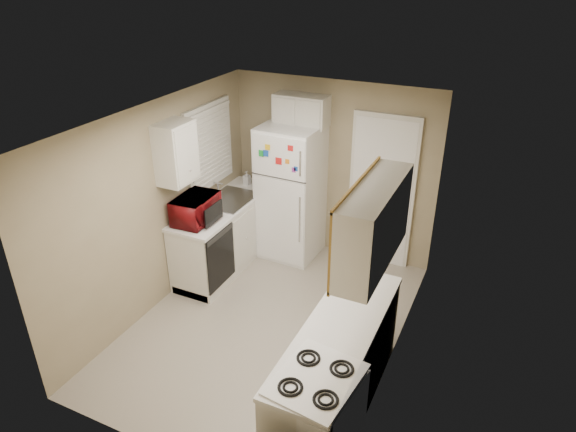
% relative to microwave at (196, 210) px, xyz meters
% --- Properties ---
extents(floor, '(3.80, 3.80, 0.00)m').
position_rel_microwave_xyz_m(floor, '(1.15, -0.36, -1.05)').
color(floor, '#BAB0A0').
rests_on(floor, ground).
extents(ceiling, '(3.80, 3.80, 0.00)m').
position_rel_microwave_xyz_m(ceiling, '(1.15, -0.36, 1.35)').
color(ceiling, white).
rests_on(ceiling, floor).
extents(wall_left, '(3.80, 3.80, 0.00)m').
position_rel_microwave_xyz_m(wall_left, '(-0.25, -0.36, 0.15)').
color(wall_left, tan).
rests_on(wall_left, floor).
extents(wall_right, '(3.80, 3.80, 0.00)m').
position_rel_microwave_xyz_m(wall_right, '(2.55, -0.36, 0.15)').
color(wall_right, tan).
rests_on(wall_right, floor).
extents(wall_back, '(2.80, 2.80, 0.00)m').
position_rel_microwave_xyz_m(wall_back, '(1.15, 1.54, 0.15)').
color(wall_back, tan).
rests_on(wall_back, floor).
extents(wall_front, '(2.80, 2.80, 0.00)m').
position_rel_microwave_xyz_m(wall_front, '(1.15, -2.26, 0.15)').
color(wall_front, tan).
rests_on(wall_front, floor).
extents(left_counter, '(0.60, 1.80, 0.90)m').
position_rel_microwave_xyz_m(left_counter, '(0.05, 0.54, -0.60)').
color(left_counter, silver).
rests_on(left_counter, floor).
extents(dishwasher, '(0.03, 0.58, 0.72)m').
position_rel_microwave_xyz_m(dishwasher, '(0.34, -0.06, -0.56)').
color(dishwasher, black).
rests_on(dishwasher, floor).
extents(sink, '(0.54, 0.74, 0.16)m').
position_rel_microwave_xyz_m(sink, '(0.05, 0.69, -0.19)').
color(sink, gray).
rests_on(sink, left_counter).
extents(microwave, '(0.59, 0.35, 0.39)m').
position_rel_microwave_xyz_m(microwave, '(0.00, 0.00, 0.00)').
color(microwave, maroon).
rests_on(microwave, left_counter).
extents(soap_bottle, '(0.09, 0.09, 0.19)m').
position_rel_microwave_xyz_m(soap_bottle, '(0.00, 1.24, -0.05)').
color(soap_bottle, white).
rests_on(soap_bottle, left_counter).
extents(window_blinds, '(0.10, 0.98, 1.08)m').
position_rel_microwave_xyz_m(window_blinds, '(-0.21, 0.69, 0.55)').
color(window_blinds, silver).
rests_on(window_blinds, wall_left).
extents(upper_cabinet_left, '(0.30, 0.45, 0.70)m').
position_rel_microwave_xyz_m(upper_cabinet_left, '(-0.10, -0.14, 0.75)').
color(upper_cabinet_left, silver).
rests_on(upper_cabinet_left, wall_left).
extents(refrigerator, '(0.78, 0.76, 1.84)m').
position_rel_microwave_xyz_m(refrigerator, '(0.70, 1.21, -0.13)').
color(refrigerator, white).
rests_on(refrigerator, floor).
extents(cabinet_over_fridge, '(0.70, 0.30, 0.40)m').
position_rel_microwave_xyz_m(cabinet_over_fridge, '(0.75, 1.39, 0.95)').
color(cabinet_over_fridge, silver).
rests_on(cabinet_over_fridge, wall_back).
extents(interior_door, '(0.86, 0.06, 2.08)m').
position_rel_microwave_xyz_m(interior_door, '(1.85, 1.50, -0.03)').
color(interior_door, white).
rests_on(interior_door, floor).
extents(right_counter, '(0.60, 2.00, 0.90)m').
position_rel_microwave_xyz_m(right_counter, '(2.25, -1.16, -0.60)').
color(right_counter, silver).
rests_on(right_counter, floor).
extents(stove, '(0.66, 0.78, 0.86)m').
position_rel_microwave_xyz_m(stove, '(2.30, -1.79, -0.62)').
color(stove, white).
rests_on(stove, floor).
extents(upper_cabinet_right, '(0.30, 1.20, 0.70)m').
position_rel_microwave_xyz_m(upper_cabinet_right, '(2.40, -0.86, 0.75)').
color(upper_cabinet_right, silver).
rests_on(upper_cabinet_right, wall_right).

